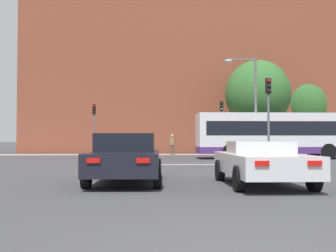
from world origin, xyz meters
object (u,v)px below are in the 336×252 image
object	(u,v)px
traffic_light_far_left	(94,121)
street_lamp_junction	(250,96)
bus_crossing_lead	(274,134)
car_roadster_right	(261,162)
pedestrian_waiting	(98,143)
car_saloon_left	(126,158)
traffic_light_near_right	(268,107)
traffic_light_far_right	(222,119)
pedestrian_walking_east	(172,143)

from	to	relation	value
traffic_light_far_left	street_lamp_junction	distance (m)	13.51
bus_crossing_lead	traffic_light_far_left	bearing A→B (deg)	61.39
traffic_light_far_left	car_roadster_right	bearing A→B (deg)	-71.73
bus_crossing_lead	pedestrian_waiting	size ratio (longest dim) A/B	6.25
pedestrian_waiting	traffic_light_far_left	bearing A→B (deg)	123.29
bus_crossing_lead	car_roadster_right	bearing A→B (deg)	162.08
bus_crossing_lead	car_saloon_left	bearing A→B (deg)	149.46
car_saloon_left	traffic_light_near_right	bearing A→B (deg)	54.82
traffic_light_near_right	traffic_light_far_left	bearing A→B (deg)	129.69
traffic_light_far_left	pedestrian_waiting	xyz separation A→B (m)	(0.19, 0.99, -1.83)
traffic_light_far_right	street_lamp_junction	world-z (taller)	street_lamp_junction
car_saloon_left	car_roadster_right	bearing A→B (deg)	-11.24
traffic_light_far_left	pedestrian_walking_east	xyz separation A→B (m)	(6.41, -0.03, -1.79)
traffic_light_far_left	traffic_light_far_right	xyz separation A→B (m)	(10.50, -0.02, 0.18)
car_saloon_left	car_roadster_right	size ratio (longest dim) A/B	1.04
pedestrian_walking_east	traffic_light_near_right	bearing A→B (deg)	-51.51
car_roadster_right	pedestrian_waiting	bearing A→B (deg)	107.14
street_lamp_junction	traffic_light_far_right	bearing A→B (deg)	93.72
car_roadster_right	traffic_light_far_right	size ratio (longest dim) A/B	1.02
traffic_light_near_right	pedestrian_waiting	size ratio (longest dim) A/B	2.73
bus_crossing_lead	traffic_light_far_left	distance (m)	14.61
bus_crossing_lead	street_lamp_junction	bearing A→B (deg)	113.27
pedestrian_waiting	pedestrian_walking_east	world-z (taller)	pedestrian_walking_east
traffic_light_near_right	street_lamp_junction	bearing A→B (deg)	86.88
bus_crossing_lead	traffic_light_far_left	size ratio (longest dim) A/B	2.47
traffic_light_far_left	pedestrian_walking_east	size ratio (longest dim) A/B	2.44
car_saloon_left	traffic_light_near_right	xyz separation A→B (m)	(6.89, 9.23, 2.25)
car_roadster_right	pedestrian_walking_east	bearing A→B (deg)	92.93
bus_crossing_lead	traffic_light_far_left	xyz separation A→B (m)	(-12.78, 6.97, 1.18)
traffic_light_far_right	car_saloon_left	bearing A→B (deg)	-106.78
pedestrian_waiting	pedestrian_walking_east	size ratio (longest dim) A/B	0.96
car_saloon_left	pedestrian_waiting	distance (m)	23.42
car_saloon_left	bus_crossing_lead	world-z (taller)	bus_crossing_lead
street_lamp_junction	pedestrian_waiting	world-z (taller)	street_lamp_junction
car_saloon_left	bus_crossing_lead	size ratio (longest dim) A/B	0.46
traffic_light_near_right	street_lamp_junction	size ratio (longest dim) A/B	0.68
car_saloon_left	traffic_light_near_right	world-z (taller)	traffic_light_near_right
traffic_light_far_right	pedestrian_waiting	size ratio (longest dim) A/B	2.71
pedestrian_walking_east	pedestrian_waiting	bearing A→B (deg)	-169.27
pedestrian_walking_east	traffic_light_far_right	bearing A→B (deg)	20.15
car_saloon_left	pedestrian_walking_east	xyz separation A→B (m)	(2.59, 22.12, 0.25)
car_saloon_left	pedestrian_waiting	world-z (taller)	pedestrian_waiting
bus_crossing_lead	traffic_light_far_right	distance (m)	7.44
traffic_light_far_left	pedestrian_walking_east	world-z (taller)	traffic_light_far_left
street_lamp_junction	pedestrian_waiting	distance (m)	14.24
car_roadster_right	street_lamp_junction	size ratio (longest dim) A/B	0.69
car_saloon_left	traffic_light_far_right	world-z (taller)	traffic_light_far_right
pedestrian_waiting	pedestrian_walking_east	bearing A→B (deg)	-145.07
car_roadster_right	pedestrian_walking_east	distance (m)	23.00
car_saloon_left	pedestrian_walking_east	size ratio (longest dim) A/B	2.78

